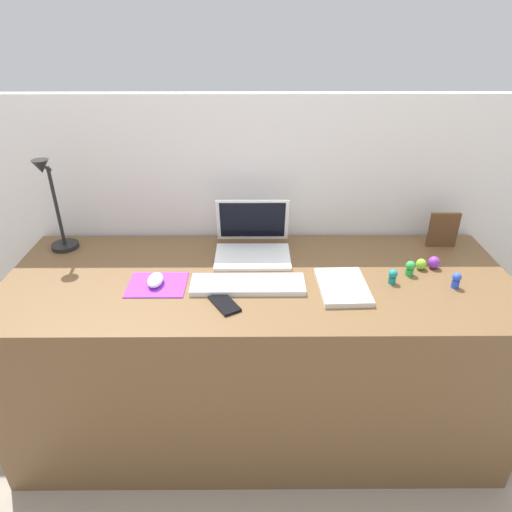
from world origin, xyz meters
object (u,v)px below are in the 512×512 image
Objects in this scene: toy_figurine_green at (410,268)px; toy_figurine_teal at (393,276)px; mouse at (155,280)px; notebook_pad at (343,287)px; toy_figurine_lime at (421,264)px; cell_phone at (225,304)px; picture_frame at (443,230)px; toy_figurine_blue at (456,280)px; laptop at (253,240)px; desk_lamp at (54,208)px; toy_figurine_purple at (434,262)px; keyboard at (248,285)px.

toy_figurine_green is 1.05× the size of toy_figurine_teal.
mouse reaches higher than notebook_pad.
mouse is 2.22× the size of toy_figurine_lime.
picture_frame is at bearing -4.77° from cell_phone.
laptop is at bearing 159.11° from toy_figurine_blue.
desk_lamp is at bearing -179.02° from picture_frame.
picture_frame is 3.08× the size of toy_figurine_purple.
toy_figurine_purple is at bearing -11.28° from laptop.
toy_figurine_teal is at bearing -11.61° from desk_lamp.
laptop is at bearing 167.19° from toy_figurine_lime.
toy_figurine_blue is at bearing -23.27° from cell_phone.
keyboard is 0.73m from toy_figurine_purple.
toy_figurine_green is (0.69, 0.20, 0.03)m from cell_phone.
cell_phone is at bearing -167.17° from toy_figurine_teal.
toy_figurine_purple is 0.14m from toy_figurine_blue.
desk_lamp is 6.69× the size of toy_figurine_blue.
toy_figurine_green is at bearing -17.82° from laptop.
notebook_pad is 1.60× the size of picture_frame.
toy_figurine_purple reaches higher than keyboard.
picture_frame reaches higher than toy_figurine_purple.
toy_figurine_green is at bearing 7.68° from keyboard.
toy_figurine_blue reaches higher than notebook_pad.
toy_figurine_purple is (1.05, 0.12, 0.00)m from mouse.
toy_figurine_lime is at bearing -12.81° from laptop.
toy_figurine_teal is at bearing -143.79° from toy_figurine_lime.
toy_figurine_lime is (0.06, 0.04, -0.01)m from toy_figurine_green.
toy_figurine_blue reaches higher than toy_figurine_lime.
keyboard is at bearing 175.13° from notebook_pad.
keyboard is 0.84m from desk_lamp.
keyboard is 0.53m from toy_figurine_teal.
toy_figurine_teal is (0.19, 0.04, 0.02)m from notebook_pad.
mouse is at bearing -165.22° from picture_frame.
toy_figurine_lime is (0.14, 0.10, -0.01)m from toy_figurine_teal.
cell_phone is 2.96× the size of toy_figurine_lime.
notebook_pad is 0.41m from toy_figurine_purple.
keyboard is 7.44× the size of toy_figurine_teal.
picture_frame is at bearing 0.98° from desk_lamp.
cell_phone is 0.83m from toy_figurine_purple.
desk_lamp is (-0.79, 0.02, 0.14)m from laptop.
desk_lamp reaches higher than toy_figurine_purple.
toy_figurine_blue is (-0.06, -0.32, -0.04)m from picture_frame.
cell_phone is 2.63× the size of toy_figurine_purple.
picture_frame is at bearing 33.41° from notebook_pad.
desk_lamp reaches higher than notebook_pad.
toy_figurine_blue is (1.08, -0.02, 0.01)m from mouse.
toy_figurine_green is (0.61, 0.08, 0.02)m from keyboard.
toy_figurine_purple is (0.11, 0.05, -0.01)m from toy_figurine_green.
toy_figurine_lime reaches higher than keyboard.
laptop reaches higher than cell_phone.
toy_figurine_blue is at bearing -1.16° from mouse.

